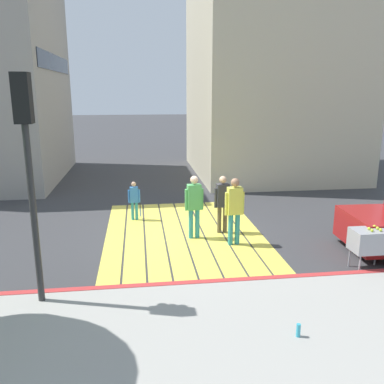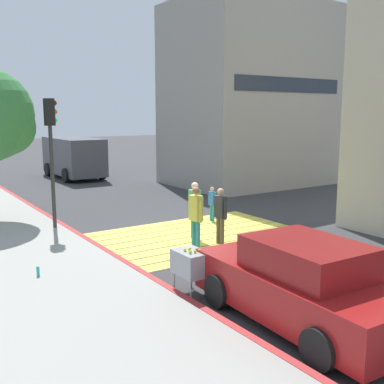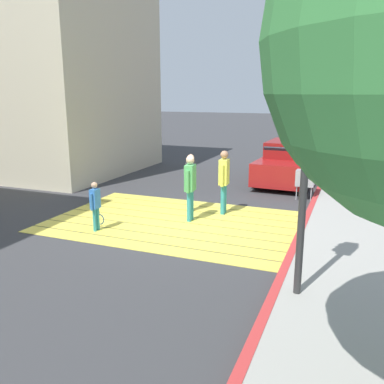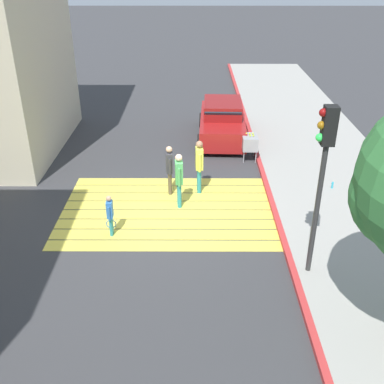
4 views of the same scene
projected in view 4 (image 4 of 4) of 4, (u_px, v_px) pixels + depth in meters
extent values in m
plane|color=#38383A|center=(167.00, 210.00, 13.86)|extent=(120.00, 120.00, 0.00)
cube|color=#EAD64C|center=(170.00, 182.00, 15.55)|extent=(6.40, 0.50, 0.01)
cube|color=#EAD64C|center=(170.00, 189.00, 15.07)|extent=(6.40, 0.50, 0.01)
cube|color=#EAD64C|center=(169.00, 197.00, 14.58)|extent=(6.40, 0.50, 0.01)
cube|color=#EAD64C|center=(168.00, 205.00, 14.10)|extent=(6.40, 0.50, 0.01)
cube|color=#EAD64C|center=(167.00, 214.00, 13.61)|extent=(6.40, 0.50, 0.01)
cube|color=#EAD64C|center=(166.00, 224.00, 13.12)|extent=(6.40, 0.50, 0.01)
cube|color=#EAD64C|center=(165.00, 235.00, 12.64)|extent=(6.40, 0.50, 0.01)
cube|color=#EAD64C|center=(164.00, 246.00, 12.15)|extent=(6.40, 0.50, 0.01)
cube|color=#9E9B93|center=(350.00, 209.00, 13.81)|extent=(4.80, 40.00, 0.12)
cube|color=#BC3333|center=(274.00, 208.00, 13.82)|extent=(0.16, 40.00, 0.13)
cube|color=maroon|center=(222.00, 125.00, 18.92)|extent=(1.98, 4.37, 0.80)
cube|color=maroon|center=(223.00, 108.00, 18.73)|extent=(1.62, 2.13, 0.60)
cube|color=#1E2833|center=(223.00, 117.00, 17.95)|extent=(1.49, 0.39, 0.49)
cylinder|color=black|center=(200.00, 142.00, 17.90)|extent=(0.25, 0.67, 0.66)
cylinder|color=black|center=(245.00, 143.00, 17.83)|extent=(0.25, 0.67, 0.66)
cylinder|color=black|center=(202.00, 120.00, 20.25)|extent=(0.25, 0.67, 0.66)
cylinder|color=black|center=(241.00, 121.00, 20.18)|extent=(0.25, 0.67, 0.66)
cylinder|color=#2D2D2D|center=(316.00, 214.00, 10.32)|extent=(0.12, 0.12, 3.40)
cube|color=black|center=(329.00, 126.00, 9.33)|extent=(0.28, 0.28, 0.84)
sphere|color=maroon|center=(323.00, 113.00, 9.20)|extent=(0.18, 0.18, 0.18)
sphere|color=#956310|center=(322.00, 125.00, 9.32)|extent=(0.18, 0.18, 0.18)
sphere|color=#35FF59|center=(320.00, 138.00, 9.45)|extent=(0.18, 0.18, 0.18)
cube|color=#99999E|center=(250.00, 142.00, 16.92)|extent=(0.56, 0.80, 0.50)
cylinder|color=#99999E|center=(244.00, 157.00, 16.86)|extent=(0.04, 0.04, 0.45)
cylinder|color=#99999E|center=(256.00, 157.00, 16.86)|extent=(0.04, 0.04, 0.45)
cylinder|color=#99999E|center=(242.00, 151.00, 17.43)|extent=(0.04, 0.04, 0.45)
cylinder|color=#99999E|center=(254.00, 151.00, 17.43)|extent=(0.04, 0.04, 0.45)
sphere|color=#CCE033|center=(253.00, 134.00, 16.92)|extent=(0.07, 0.07, 0.07)
sphere|color=#CCE033|center=(250.00, 134.00, 16.92)|extent=(0.07, 0.07, 0.07)
sphere|color=#CCE033|center=(246.00, 134.00, 16.92)|extent=(0.07, 0.07, 0.07)
sphere|color=#CCE033|center=(253.00, 135.00, 16.74)|extent=(0.07, 0.07, 0.07)
sphere|color=#CCE033|center=(250.00, 135.00, 16.74)|extent=(0.07, 0.07, 0.07)
cylinder|color=#33A5BF|center=(332.00, 185.00, 14.83)|extent=(0.07, 0.07, 0.22)
cylinder|color=teal|center=(199.00, 181.00, 14.64)|extent=(0.13, 0.13, 0.84)
cylinder|color=teal|center=(199.00, 179.00, 14.81)|extent=(0.13, 0.13, 0.84)
cube|color=#D8D84C|center=(199.00, 158.00, 14.36)|extent=(0.25, 0.38, 0.70)
sphere|color=#9E7051|center=(199.00, 144.00, 14.14)|extent=(0.22, 0.22, 0.22)
cylinder|color=#D8D84C|center=(200.00, 163.00, 14.21)|extent=(0.09, 0.09, 0.60)
cylinder|color=#D8D84C|center=(199.00, 158.00, 14.59)|extent=(0.09, 0.09, 0.60)
cylinder|color=brown|center=(170.00, 184.00, 14.57)|extent=(0.12, 0.12, 0.78)
cylinder|color=brown|center=(170.00, 181.00, 14.72)|extent=(0.12, 0.12, 0.78)
cube|color=#333338|center=(169.00, 162.00, 14.31)|extent=(0.25, 0.36, 0.65)
sphere|color=tan|center=(169.00, 149.00, 14.10)|extent=(0.20, 0.20, 0.20)
cylinder|color=#333338|center=(170.00, 167.00, 14.16)|extent=(0.08, 0.08, 0.55)
cylinder|color=#333338|center=(169.00, 162.00, 14.51)|extent=(0.08, 0.08, 0.55)
cylinder|color=teal|center=(179.00, 196.00, 13.80)|extent=(0.12, 0.12, 0.83)
cylinder|color=teal|center=(179.00, 193.00, 13.96)|extent=(0.12, 0.12, 0.83)
cube|color=#4CA559|center=(179.00, 172.00, 13.52)|extent=(0.25, 0.38, 0.69)
sphere|color=beige|center=(179.00, 158.00, 13.30)|extent=(0.21, 0.21, 0.21)
cylinder|color=#4CA559|center=(179.00, 177.00, 13.37)|extent=(0.09, 0.09, 0.58)
cylinder|color=#4CA559|center=(179.00, 171.00, 13.74)|extent=(0.09, 0.09, 0.58)
cylinder|color=teal|center=(111.00, 227.00, 12.45)|extent=(0.09, 0.09, 0.58)
cylinder|color=teal|center=(112.00, 225.00, 12.56)|extent=(0.09, 0.09, 0.58)
cube|color=#3372BF|center=(110.00, 209.00, 12.26)|extent=(0.16, 0.26, 0.48)
sphere|color=tan|center=(109.00, 198.00, 12.10)|extent=(0.15, 0.15, 0.15)
cylinder|color=#3372BF|center=(109.00, 214.00, 12.14)|extent=(0.06, 0.06, 0.41)
cylinder|color=#3372BF|center=(111.00, 208.00, 12.42)|extent=(0.06, 0.06, 0.41)
cylinder|color=black|center=(110.00, 217.00, 12.57)|extent=(0.03, 0.03, 0.28)
torus|color=blue|center=(111.00, 224.00, 12.68)|extent=(0.28, 0.03, 0.28)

